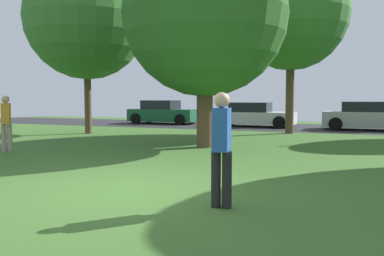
# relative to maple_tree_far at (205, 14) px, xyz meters

# --- Properties ---
(ground_plane) EXTENTS (44.00, 44.00, 0.00)m
(ground_plane) POSITION_rel_maple_tree_far_xyz_m (0.81, -6.16, -4.19)
(ground_plane) COLOR #3D6628
(road_strip) EXTENTS (44.00, 6.40, 0.01)m
(road_strip) POSITION_rel_maple_tree_far_xyz_m (0.81, 9.84, -4.19)
(road_strip) COLOR #28282B
(road_strip) RESTS_ON ground_plane
(maple_tree_far) EXTENTS (5.20, 5.20, 6.81)m
(maple_tree_far) POSITION_rel_maple_tree_far_xyz_m (0.00, 0.00, 0.00)
(maple_tree_far) COLOR brown
(maple_tree_far) RESTS_ON ground_plane
(oak_tree_right) EXTENTS (5.30, 5.30, 7.69)m
(oak_tree_right) POSITION_rel_maple_tree_far_xyz_m (-6.55, 2.72, 0.84)
(oak_tree_right) COLOR brown
(oak_tree_right) RESTS_ON ground_plane
(maple_tree_near) EXTENTS (4.91, 4.91, 7.69)m
(maple_tree_near) POSITION_rel_maple_tree_far_xyz_m (1.73, 6.12, 1.03)
(maple_tree_near) COLOR brown
(maple_tree_near) RESTS_ON ground_plane
(person_thrower) EXTENTS (0.37, 0.39, 1.64)m
(person_thrower) POSITION_rel_maple_tree_far_xyz_m (-4.98, -3.24, -3.29)
(person_thrower) COLOR gray
(person_thrower) RESTS_ON ground_plane
(person_bystander) EXTENTS (0.30, 0.34, 1.65)m
(person_bystander) POSITION_rel_maple_tree_far_xyz_m (2.73, -6.60, -3.28)
(person_bystander) COLOR black
(person_bystander) RESTS_ON ground_plane
(parked_car_green) EXTENTS (4.22, 1.99, 1.43)m
(parked_car_green) POSITION_rel_maple_tree_far_xyz_m (-6.55, 10.20, -3.54)
(parked_car_green) COLOR #195633
(parked_car_green) RESTS_ON ground_plane
(parked_car_white) EXTENTS (4.37, 2.09, 1.33)m
(parked_car_white) POSITION_rel_maple_tree_far_xyz_m (-0.79, 9.79, -3.58)
(parked_car_white) COLOR white
(parked_car_white) RESTS_ON ground_plane
(parked_car_silver) EXTENTS (4.21, 2.09, 1.39)m
(parked_car_silver) POSITION_rel_maple_tree_far_xyz_m (4.99, 9.45, -3.55)
(parked_car_silver) COLOR #B7B7BC
(parked_car_silver) RESTS_ON ground_plane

